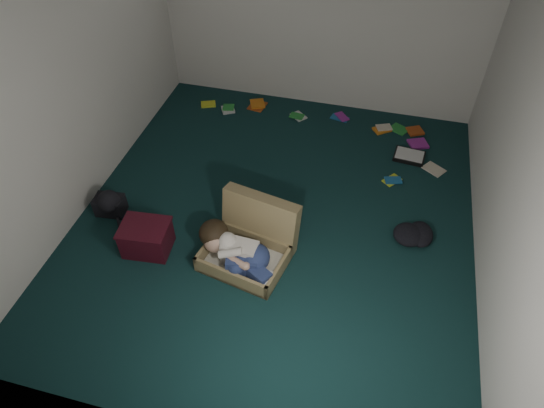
% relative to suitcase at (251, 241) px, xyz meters
% --- Properties ---
extents(floor, '(4.50, 4.50, 0.00)m').
position_rel_suitcase_xyz_m(floor, '(0.11, 0.52, -0.17)').
color(floor, '#102F2F').
rests_on(floor, ground).
extents(wall_back, '(4.50, 0.00, 4.50)m').
position_rel_suitcase_xyz_m(wall_back, '(0.11, 2.77, 1.13)').
color(wall_back, white).
rests_on(wall_back, ground).
extents(wall_front, '(4.50, 0.00, 4.50)m').
position_rel_suitcase_xyz_m(wall_front, '(0.11, -1.73, 1.13)').
color(wall_front, white).
rests_on(wall_front, ground).
extents(wall_left, '(0.00, 4.50, 4.50)m').
position_rel_suitcase_xyz_m(wall_left, '(-1.89, 0.52, 1.13)').
color(wall_left, white).
rests_on(wall_left, ground).
extents(wall_right, '(0.00, 4.50, 4.50)m').
position_rel_suitcase_xyz_m(wall_right, '(2.11, 0.52, 1.13)').
color(wall_right, white).
rests_on(wall_right, ground).
extents(suitcase, '(0.90, 0.88, 0.56)m').
position_rel_suitcase_xyz_m(suitcase, '(0.00, 0.00, 0.00)').
color(suitcase, '#978253').
rests_on(suitcase, floor).
extents(person, '(0.80, 0.52, 0.35)m').
position_rel_suitcase_xyz_m(person, '(-0.09, -0.18, 0.04)').
color(person, silver).
rests_on(person, suitcase).
extents(maroon_bin, '(0.49, 0.40, 0.32)m').
position_rel_suitcase_xyz_m(maroon_bin, '(-0.99, -0.20, -0.01)').
color(maroon_bin, '#410D19').
rests_on(maroon_bin, floor).
extents(backpack, '(0.39, 0.33, 0.22)m').
position_rel_suitcase_xyz_m(backpack, '(-1.59, 0.17, -0.06)').
color(backpack, black).
rests_on(backpack, floor).
extents(clothing_pile, '(0.48, 0.45, 0.12)m').
position_rel_suitcase_xyz_m(clothing_pile, '(1.49, 0.51, -0.11)').
color(clothing_pile, black).
rests_on(clothing_pile, floor).
extents(paper_tray, '(0.38, 0.30, 0.05)m').
position_rel_suitcase_xyz_m(paper_tray, '(1.41, 1.87, -0.14)').
color(paper_tray, black).
rests_on(paper_tray, floor).
extents(book_scatter, '(3.18, 1.31, 0.02)m').
position_rel_suitcase_xyz_m(book_scatter, '(0.52, 2.21, -0.16)').
color(book_scatter, yellow).
rests_on(book_scatter, floor).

